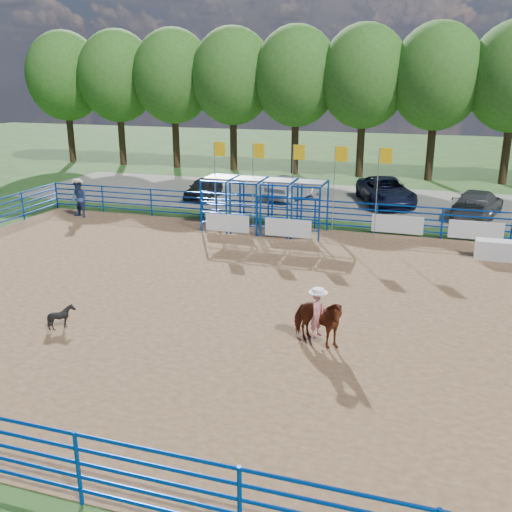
# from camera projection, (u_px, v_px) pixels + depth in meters

# --- Properties ---
(ground) EXTENTS (120.00, 120.00, 0.00)m
(ground) POSITION_uv_depth(u_px,v_px,m) (253.00, 302.00, 19.30)
(ground) COLOR #335B24
(ground) RESTS_ON ground
(arena_dirt) EXTENTS (30.00, 20.00, 0.02)m
(arena_dirt) POSITION_uv_depth(u_px,v_px,m) (253.00, 301.00, 19.30)
(arena_dirt) COLOR olive
(arena_dirt) RESTS_ON ground
(gravel_strip) EXTENTS (40.00, 10.00, 0.01)m
(gravel_strip) POSITION_uv_depth(u_px,v_px,m) (338.00, 200.00, 34.74)
(gravel_strip) COLOR gray
(gravel_strip) RESTS_ON ground
(announcer_table) EXTENTS (1.51, 0.72, 0.80)m
(announcer_table) POSITION_uv_depth(u_px,v_px,m) (494.00, 250.00, 23.57)
(announcer_table) COLOR silver
(announcer_table) RESTS_ON arena_dirt
(horse_and_rider) EXTENTS (1.93, 1.37, 2.38)m
(horse_and_rider) POSITION_uv_depth(u_px,v_px,m) (317.00, 317.00, 15.94)
(horse_and_rider) COLOR maroon
(horse_and_rider) RESTS_ON arena_dirt
(calf) EXTENTS (0.70, 0.63, 0.74)m
(calf) POSITION_uv_depth(u_px,v_px,m) (62.00, 317.00, 17.14)
(calf) COLOR black
(calf) RESTS_ON arena_dirt
(spectator_cowboy) EXTENTS (1.12, 0.98, 2.03)m
(spectator_cowboy) POSITION_uv_depth(u_px,v_px,m) (79.00, 199.00, 30.33)
(spectator_cowboy) COLOR navy
(spectator_cowboy) RESTS_ON arena_dirt
(car_a) EXTENTS (1.52, 3.70, 1.26)m
(car_a) POSITION_uv_depth(u_px,v_px,m) (203.00, 188.00, 35.20)
(car_a) COLOR black
(car_a) RESTS_ON gravel_strip
(car_b) EXTENTS (2.81, 4.58, 1.43)m
(car_b) POSITION_uv_depth(u_px,v_px,m) (294.00, 187.00, 34.94)
(car_b) COLOR gray
(car_b) RESTS_ON gravel_strip
(car_c) EXTENTS (4.32, 6.14, 1.56)m
(car_c) POSITION_uv_depth(u_px,v_px,m) (386.00, 191.00, 33.53)
(car_c) COLOR black
(car_c) RESTS_ON gravel_strip
(car_d) EXTENTS (3.16, 5.39, 1.47)m
(car_d) POSITION_uv_depth(u_px,v_px,m) (478.00, 203.00, 30.56)
(car_d) COLOR #4E4E50
(car_d) RESTS_ON gravel_strip
(perimeter_fence) EXTENTS (30.10, 20.10, 1.50)m
(perimeter_fence) POSITION_uv_depth(u_px,v_px,m) (253.00, 281.00, 19.08)
(perimeter_fence) COLOR #073BA8
(perimeter_fence) RESTS_ON ground
(chute_assembly) EXTENTS (19.32, 2.41, 4.20)m
(chute_assembly) POSITION_uv_depth(u_px,v_px,m) (272.00, 207.00, 27.49)
(chute_assembly) COLOR #073BA8
(chute_assembly) RESTS_ON ground
(treeline) EXTENTS (56.40, 6.40, 11.24)m
(treeline) POSITION_uv_depth(u_px,v_px,m) (365.00, 71.00, 40.62)
(treeline) COLOR #3F2B19
(treeline) RESTS_ON ground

